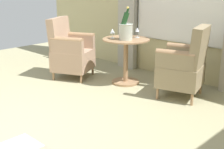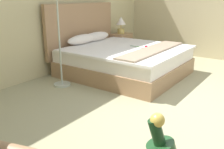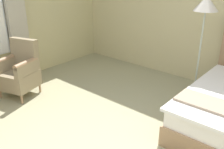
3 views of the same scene
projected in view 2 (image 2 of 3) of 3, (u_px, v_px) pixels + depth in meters
name	position (u px, v px, depth m)	size (l,w,h in m)	color
ground_plane	(215.00, 121.00, 3.01)	(7.97, 7.97, 0.00)	tan
wall_headboard_side	(37.00, 1.00, 4.35)	(6.59, 0.12, 2.72)	#C7BA8B
bed	(121.00, 58.00, 4.78)	(1.95, 2.14, 1.31)	#9B7654
nightstand	(121.00, 45.00, 6.10)	(0.53, 0.38, 0.58)	#9B7654
bedside_lamp	(121.00, 23.00, 5.94)	(0.23, 0.23, 0.40)	tan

